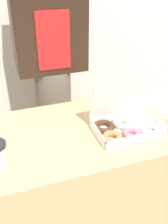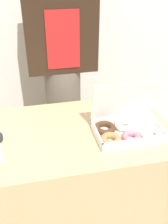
{
  "view_description": "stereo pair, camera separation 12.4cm",
  "coord_description": "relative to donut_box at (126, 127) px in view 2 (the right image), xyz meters",
  "views": [
    {
      "loc": [
        -0.28,
        -1.05,
        1.48
      ],
      "look_at": [
        0.07,
        -0.04,
        0.85
      ],
      "focal_mm": 42.0,
      "sensor_mm": 36.0,
      "label": 1
    },
    {
      "loc": [
        -0.16,
        -1.08,
        1.48
      ],
      "look_at": [
        0.07,
        -0.04,
        0.85
      ],
      "focal_mm": 42.0,
      "sensor_mm": 36.0,
      "label": 2
    }
  ],
  "objects": [
    {
      "name": "person_customer",
      "position": [
        -0.22,
        0.63,
        0.09
      ],
      "size": [
        0.44,
        0.24,
        1.6
      ],
      "color": "#665B51",
      "rests_on": "ground_plane"
    },
    {
      "name": "ground_plane",
      "position": [
        -0.27,
        0.08,
        -0.76
      ],
      "size": [
        14.0,
        14.0,
        0.0
      ],
      "primitive_type": "plane",
      "color": "gray"
    },
    {
      "name": "table",
      "position": [
        -0.27,
        0.08,
        -0.4
      ],
      "size": [
        1.04,
        0.62,
        0.72
      ],
      "color": "tan",
      "rests_on": "ground_plane"
    },
    {
      "name": "donut_box",
      "position": [
        0.0,
        0.0,
        0.0
      ],
      "size": [
        0.35,
        0.24,
        0.26
      ],
      "color": "white",
      "rests_on": "table"
    }
  ]
}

